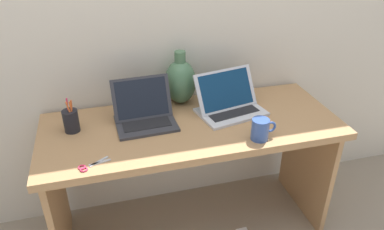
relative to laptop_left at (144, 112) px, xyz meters
The scene contains 9 objects.
ground_plane 0.85m from the laptop_left, 19.23° to the right, with size 6.00×6.00×0.00m, color gray.
back_wall 0.53m from the laptop_left, 48.53° to the left, with size 4.40×0.04×2.40m, color beige.
desk 0.33m from the laptop_left, 19.23° to the right, with size 1.58×0.63×0.76m.
laptop_left is the anchor object (origin of this frame).
laptop_right 0.47m from the laptop_left, ahead, with size 0.40×0.31×0.22m.
green_vase 0.30m from the laptop_left, 35.59° to the left, with size 0.18×0.18×0.31m.
coffee_mug 0.61m from the laptop_left, 31.09° to the right, with size 0.13×0.09×0.11m.
pen_cup 0.37m from the laptop_left, behind, with size 0.08×0.08×0.18m.
scissors 0.45m from the laptop_left, 132.32° to the right, with size 0.15×0.09×0.01m.
Camera 1 is at (-0.44, -1.62, 1.76)m, focal length 34.32 mm.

